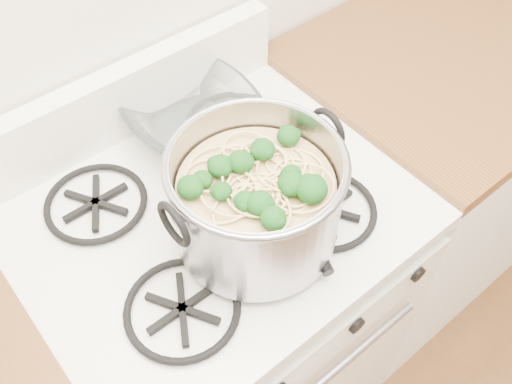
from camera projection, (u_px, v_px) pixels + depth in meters
name	position (u px, v px, depth m)	size (l,w,h in m)	color
gas_range	(222.00, 318.00, 1.49)	(0.76, 0.66, 0.92)	white
counter_right	(440.00, 154.00, 1.82)	(1.00, 0.65, 0.92)	silver
stock_pot	(256.00, 201.00, 0.99)	(0.34, 0.31, 0.21)	#9898A0
spatula	(277.00, 170.00, 1.15)	(0.29, 0.31, 0.02)	black
glass_bowl	(192.00, 119.00, 1.24)	(0.11, 0.11, 0.03)	white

